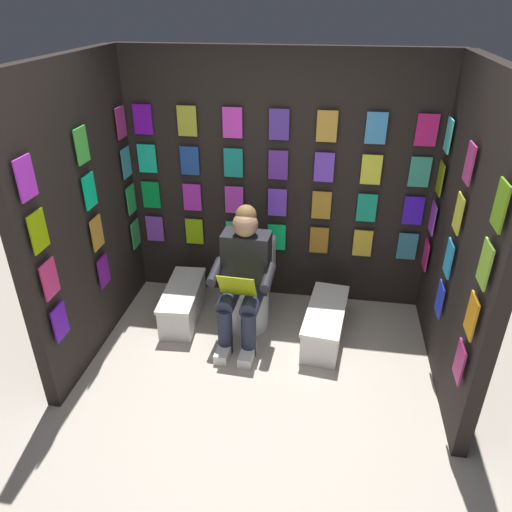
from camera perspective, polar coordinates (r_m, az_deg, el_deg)
name	(u,v)px	position (r m, az deg, el deg)	size (l,w,h in m)	color
ground_plane	(245,430)	(3.58, -1.33, -19.81)	(30.00, 30.00, 0.00)	#B2A899
display_wall_back	(279,183)	(4.45, 2.70, 8.61)	(2.86, 0.14, 2.32)	black
display_wall_left	(465,239)	(3.69, 23.45, 1.80)	(0.14, 1.78, 2.32)	black
display_wall_right	(84,214)	(4.03, -19.63, 4.70)	(0.14, 1.78, 2.32)	black
toilet	(249,290)	(4.36, -0.79, -4.02)	(0.41, 0.56, 0.77)	white
person_reading	(243,277)	(4.03, -1.49, -2.45)	(0.54, 0.70, 1.19)	black
comic_longbox_near	(183,303)	(4.53, -8.60, -5.47)	(0.35, 0.80, 0.32)	white
comic_longbox_far	(325,323)	(4.28, 8.13, -7.86)	(0.40, 0.85, 0.31)	white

